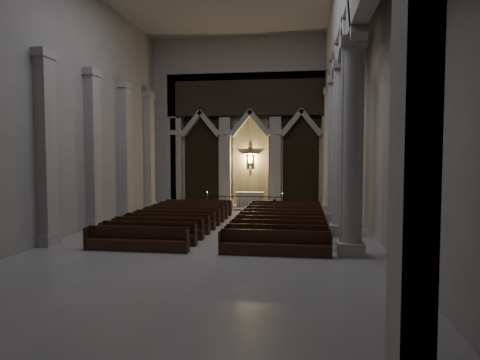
{
  "coord_description": "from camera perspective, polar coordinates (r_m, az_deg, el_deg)",
  "views": [
    {
      "loc": [
        3.69,
        -18.77,
        3.78
      ],
      "look_at": [
        0.52,
        3.0,
        2.45
      ],
      "focal_mm": 32.0,
      "sensor_mm": 36.0,
      "label": 1
    }
  ],
  "objects": [
    {
      "name": "left_pilasters",
      "position": [
        24.6,
        -16.86,
        3.61
      ],
      "size": [
        0.6,
        13.0,
        8.03
      ],
      "color": "#A7A49C",
      "rests_on": "ground"
    },
    {
      "name": "pews",
      "position": [
        21.41,
        -1.76,
        -5.89
      ],
      "size": [
        9.59,
        10.5,
        0.93
      ],
      "color": "black",
      "rests_on": "ground"
    },
    {
      "name": "candle_stand_left",
      "position": [
        29.05,
        -4.38,
        -3.36
      ],
      "size": [
        0.21,
        0.21,
        1.25
      ],
      "color": "olive",
      "rests_on": "ground"
    },
    {
      "name": "sanctuary_step",
      "position": [
        29.83,
        1.12,
        -3.68
      ],
      "size": [
        8.5,
        2.6,
        0.15
      ],
      "primitive_type": "cube",
      "color": "#A7A49C",
      "rests_on": "ground"
    },
    {
      "name": "worshipper",
      "position": [
        25.87,
        4.62,
        -3.75
      ],
      "size": [
        0.43,
        0.31,
        1.08
      ],
      "primitive_type": "imported",
      "rotation": [
        0.0,
        0.0,
        0.13
      ],
      "color": "black",
      "rests_on": "ground"
    },
    {
      "name": "altar_rail",
      "position": [
        28.87,
        0.9,
        -2.78
      ],
      "size": [
        4.96,
        0.09,
        0.97
      ],
      "color": "black",
      "rests_on": "ground"
    },
    {
      "name": "altar",
      "position": [
        29.75,
        1.34,
        -2.57
      ],
      "size": [
        1.98,
        0.79,
        1.01
      ],
      "color": "beige",
      "rests_on": "sanctuary_step"
    },
    {
      "name": "room",
      "position": [
        19.51,
        -2.88,
        14.75
      ],
      "size": [
        24.0,
        24.1,
        12.0
      ],
      "color": "#999691",
      "rests_on": "ground"
    },
    {
      "name": "right_arcade",
      "position": [
        20.58,
        13.62,
        14.7
      ],
      "size": [
        1.0,
        24.0,
        12.0
      ],
      "color": "#A7A49C",
      "rests_on": "ground"
    },
    {
      "name": "candle_stand_right",
      "position": [
        28.31,
        5.68,
        -3.56
      ],
      "size": [
        0.21,
        0.21,
        1.22
      ],
      "color": "olive",
      "rests_on": "ground"
    },
    {
      "name": "sanctuary_wall",
      "position": [
        30.66,
        1.36,
        8.76
      ],
      "size": [
        14.0,
        0.77,
        12.0
      ],
      "color": "#A7A49C",
      "rests_on": "ground"
    }
  ]
}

